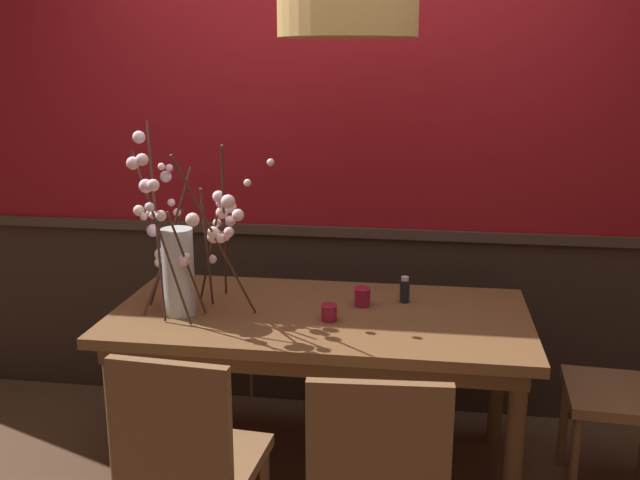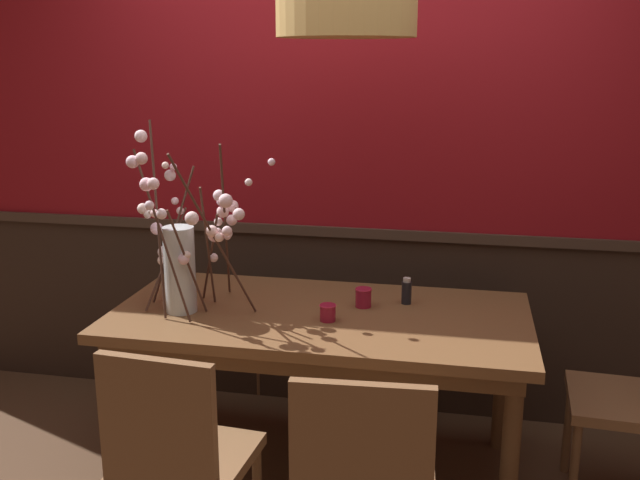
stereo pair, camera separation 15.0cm
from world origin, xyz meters
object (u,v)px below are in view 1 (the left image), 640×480
Objects in this scene: candle_holder_nearer_edge at (329,312)px; candle_holder_nearer_center at (362,297)px; chair_near_side_left at (189,460)px; chair_far_side_right at (386,299)px; vase_with_blossoms at (182,255)px; chair_near_side_right at (378,475)px; chair_far_side_left at (295,296)px; condiment_bottle at (405,290)px; dining_table at (320,330)px; pendant_lamp at (348,8)px; chair_head_east_end at (639,379)px.

candle_holder_nearer_center is at bearing 59.20° from candle_holder_nearer_edge.
chair_far_side_right is (0.55, 1.70, 0.01)m from chair_near_side_left.
vase_with_blossoms reaches higher than chair_near_side_left.
chair_near_side_right is at bearing -70.53° from candle_holder_nearer_edge.
chair_far_side_right is 1.03× the size of chair_far_side_left.
condiment_bottle is (0.12, -0.67, 0.27)m from chair_far_side_right.
vase_with_blossoms is (-0.29, -0.98, 0.50)m from chair_far_side_left.
chair_far_side_right is 1.16× the size of vase_with_blossoms.
chair_far_side_right is at bearing 74.59° from dining_table.
chair_far_side_right is 11.08× the size of candle_holder_nearer_center.
chair_far_side_left is at bearing 178.20° from chair_far_side_right.
chair_near_side_left is 1.71m from pendant_lamp.
candle_holder_nearer_center is (0.45, -0.77, 0.28)m from chair_far_side_left.
candle_holder_nearer_center is (-0.14, 0.93, 0.28)m from chair_near_side_right.
condiment_bottle is 0.13× the size of pendant_lamp.
candle_holder_nearer_center is (-1.15, 0.11, 0.26)m from chair_head_east_end.
candle_holder_nearer_center is at bearing -94.85° from chair_far_side_right.
chair_far_side_left is at bearing 88.81° from chair_near_side_left.
candle_holder_nearer_edge is 1.20m from pendant_lamp.
condiment_bottle is (0.35, 0.18, 0.14)m from dining_table.
chair_far_side_left is at bearing 112.34° from pendant_lamp.
dining_table is 1.89× the size of chair_far_side_right.
chair_near_side_right is 0.99m from candle_holder_nearer_center.
chair_head_east_end is 1.02m from condiment_bottle.
chair_far_side_left is at bearing 107.51° from dining_table.
chair_far_side_left reaches higher than candle_holder_nearer_edge.
pendant_lamp is (-1.20, -0.08, 1.45)m from chair_head_east_end.
dining_table is at bearing -105.41° from chair_far_side_right.
vase_with_blossoms is at bearing -176.93° from chair_head_east_end.
chair_near_side_right reaches higher than candle_holder_nearer_edge.
chair_far_side_left is 10.80× the size of candle_holder_nearer_center.
pendant_lamp is at bearing -106.25° from candle_holder_nearer_center.
chair_far_side_right is 13.24× the size of candle_holder_nearer_edge.
pendant_lamp is at bearing 1.95° from vase_with_blossoms.
chair_head_east_end is at bearing -11.09° from condiment_bottle.
vase_with_blossoms is (-0.26, 0.74, 0.49)m from chair_near_side_left.
chair_head_east_end reaches higher than candle_holder_nearer_edge.
candle_holder_nearer_edge is (0.62, 0.01, -0.22)m from vase_with_blossoms.
vase_with_blossoms reaches higher than chair_head_east_end.
chair_near_side_left reaches higher than chair_near_side_right.
chair_far_side_left is at bearing 120.23° from candle_holder_nearer_center.
condiment_bottle reaches higher than dining_table.
candle_holder_nearer_center is at bearing -59.77° from chair_far_side_left.
dining_table is at bearing 69.85° from chair_near_side_left.
pendant_lamp is (-0.12, -0.94, 1.46)m from chair_far_side_right.
chair_near_side_right is (0.62, 0.02, -0.01)m from chair_near_side_left.
candle_holder_nearer_center is 0.10× the size of pendant_lamp.
candle_holder_nearer_center is 0.23m from candle_holder_nearer_edge.
chair_near_side_right is 0.98× the size of chair_far_side_left.
candle_holder_nearer_center is at bearing 73.75° from pendant_lamp.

